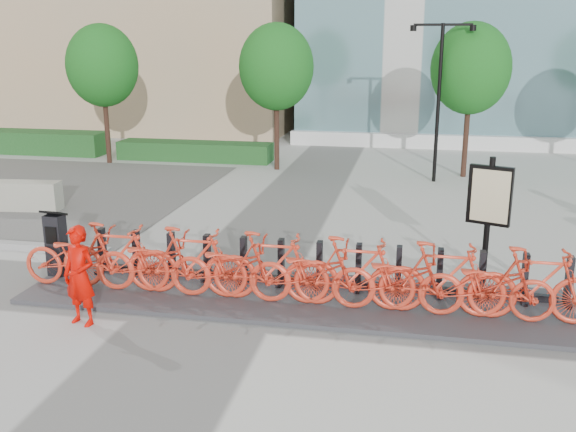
% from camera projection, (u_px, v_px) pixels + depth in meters
% --- Properties ---
extents(ground, '(120.00, 120.00, 0.00)m').
position_uv_depth(ground, '(217.00, 300.00, 11.45)').
color(ground, beige).
extents(hedge_b, '(6.00, 1.20, 0.70)m').
position_uv_depth(hedge_b, '(195.00, 151.00, 24.78)').
color(hedge_b, '#134216').
rests_on(hedge_b, ground).
extents(tree_0, '(2.60, 2.60, 5.10)m').
position_uv_depth(tree_0, '(102.00, 66.00, 23.36)').
color(tree_0, black).
rests_on(tree_0, ground).
extents(tree_1, '(2.60, 2.60, 5.10)m').
position_uv_depth(tree_1, '(276.00, 67.00, 22.14)').
color(tree_1, black).
rests_on(tree_1, ground).
extents(tree_2, '(2.60, 2.60, 5.10)m').
position_uv_depth(tree_2, '(471.00, 69.00, 20.91)').
color(tree_2, black).
rests_on(tree_2, ground).
extents(streetlamp, '(2.00, 0.20, 5.00)m').
position_uv_depth(streetlamp, '(439.00, 84.00, 20.27)').
color(streetlamp, black).
rests_on(streetlamp, ground).
extents(dock_pad, '(9.60, 2.40, 0.08)m').
position_uv_depth(dock_pad, '(291.00, 297.00, 11.48)').
color(dock_pad, '#3A3A3F').
rests_on(dock_pad, ground).
extents(dock_rail_posts, '(8.74, 0.50, 0.85)m').
position_uv_depth(dock_rail_posts, '(319.00, 265.00, 11.72)').
color(dock_rail_posts, black).
rests_on(dock_rail_posts, dock_pad).
extents(bike_0, '(2.14, 0.75, 1.12)m').
position_uv_depth(bike_0, '(79.00, 257.00, 11.72)').
color(bike_0, red).
rests_on(bike_0, dock_pad).
extents(bike_1, '(2.08, 0.59, 1.25)m').
position_uv_depth(bike_1, '(115.00, 256.00, 11.57)').
color(bike_1, red).
rests_on(bike_1, dock_pad).
extents(bike_2, '(2.14, 0.75, 1.12)m').
position_uv_depth(bike_2, '(153.00, 262.00, 11.45)').
color(bike_2, red).
rests_on(bike_2, dock_pad).
extents(bike_3, '(2.08, 0.59, 1.25)m').
position_uv_depth(bike_3, '(191.00, 262.00, 11.30)').
color(bike_3, red).
rests_on(bike_3, dock_pad).
extents(bike_4, '(2.14, 0.75, 1.12)m').
position_uv_depth(bike_4, '(230.00, 268.00, 11.18)').
color(bike_4, red).
rests_on(bike_4, dock_pad).
extents(bike_5, '(2.08, 0.59, 1.25)m').
position_uv_depth(bike_5, '(270.00, 267.00, 11.03)').
color(bike_5, red).
rests_on(bike_5, dock_pad).
extents(bike_6, '(2.14, 0.75, 1.12)m').
position_uv_depth(bike_6, '(312.00, 273.00, 10.91)').
color(bike_6, red).
rests_on(bike_6, dock_pad).
extents(bike_7, '(2.08, 0.59, 1.25)m').
position_uv_depth(bike_7, '(354.00, 273.00, 10.75)').
color(bike_7, red).
rests_on(bike_7, dock_pad).
extents(bike_8, '(2.14, 0.75, 1.12)m').
position_uv_depth(bike_8, '(397.00, 279.00, 10.63)').
color(bike_8, red).
rests_on(bike_8, dock_pad).
extents(bike_9, '(2.08, 0.59, 1.25)m').
position_uv_depth(bike_9, '(442.00, 279.00, 10.48)').
color(bike_9, red).
rests_on(bike_9, dock_pad).
extents(bike_10, '(2.14, 0.75, 1.12)m').
position_uv_depth(bike_10, '(487.00, 285.00, 10.36)').
color(bike_10, red).
rests_on(bike_10, dock_pad).
extents(bike_11, '(2.08, 0.59, 1.25)m').
position_uv_depth(bike_11, '(535.00, 285.00, 10.21)').
color(bike_11, red).
rests_on(bike_11, dock_pad).
extents(kiosk, '(0.42, 0.36, 1.31)m').
position_uv_depth(kiosk, '(56.00, 243.00, 12.30)').
color(kiosk, black).
rests_on(kiosk, dock_pad).
extents(worker_red, '(0.68, 0.54, 1.65)m').
position_uv_depth(worker_red, '(79.00, 276.00, 10.27)').
color(worker_red, '#D60700').
rests_on(worker_red, ground).
extents(jersey_barrier, '(2.09, 0.78, 0.79)m').
position_uv_depth(jersey_barrier, '(23.00, 196.00, 17.42)').
color(jersey_barrier, '#9D9B86').
rests_on(jersey_barrier, ground).
extents(map_sign, '(0.78, 0.39, 2.43)m').
position_uv_depth(map_sign, '(489.00, 201.00, 11.81)').
color(map_sign, black).
rests_on(map_sign, ground).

